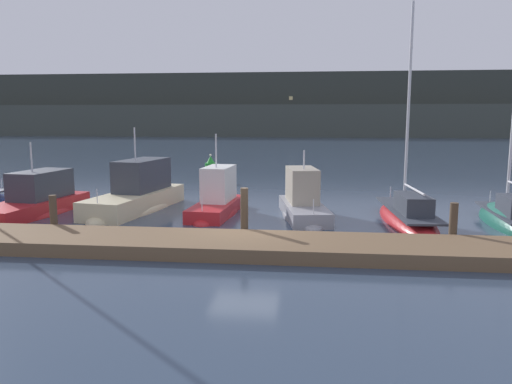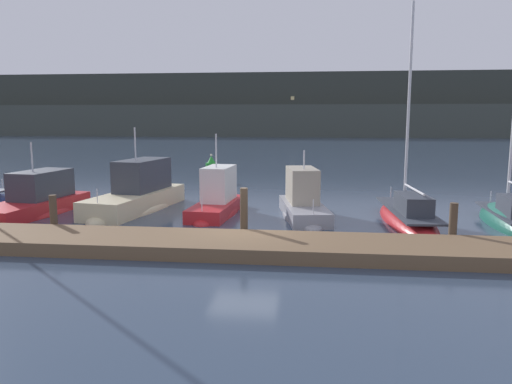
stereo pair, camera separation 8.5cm
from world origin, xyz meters
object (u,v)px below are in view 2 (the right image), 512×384
motorboat_berth_5 (303,208)px  sailboat_berth_7 (510,223)px  sailboat_berth_6 (407,219)px  motorboat_berth_3 (137,201)px  channel_buoy (211,171)px  motorboat_berth_4 (217,205)px  motorboat_berth_2 (35,207)px

motorboat_berth_5 → sailboat_berth_7: 8.60m
sailboat_berth_6 → motorboat_berth_5: bearing=169.1°
motorboat_berth_3 → channel_buoy: (1.35, 11.08, 0.28)m
motorboat_berth_4 → motorboat_berth_5: (3.97, -0.18, 0.02)m
motorboat_berth_5 → motorboat_berth_2: bearing=-176.5°
motorboat_berth_4 → motorboat_berth_5: 3.98m
motorboat_berth_3 → channel_buoy: bearing=83.0°
motorboat_berth_2 → sailboat_berth_6: bearing=-0.4°
motorboat_berth_4 → sailboat_berth_6: sailboat_berth_6 is taller
motorboat_berth_4 → sailboat_berth_7: sailboat_berth_7 is taller
channel_buoy → sailboat_berth_7: bearing=-39.8°
motorboat_berth_3 → motorboat_berth_5: 8.05m
motorboat_berth_4 → sailboat_berth_7: (12.53, -0.99, -0.29)m
motorboat_berth_3 → motorboat_berth_4: motorboat_berth_3 is taller
motorboat_berth_4 → channel_buoy: bearing=102.9°
motorboat_berth_4 → motorboat_berth_5: size_ratio=0.93×
sailboat_berth_6 → sailboat_berth_7: sailboat_berth_6 is taller
motorboat_berth_2 → motorboat_berth_3: 4.60m
motorboat_berth_3 → motorboat_berth_5: motorboat_berth_3 is taller
motorboat_berth_2 → motorboat_berth_5: motorboat_berth_2 is taller
sailboat_berth_7 → channel_buoy: bearing=140.2°
channel_buoy → motorboat_berth_4: bearing=-77.1°
motorboat_berth_2 → channel_buoy: (5.69, 12.61, 0.36)m
sailboat_berth_7 → channel_buoy: size_ratio=4.46×
channel_buoy → motorboat_berth_2: bearing=-114.3°
motorboat_berth_3 → sailboat_berth_6: size_ratio=0.79×
motorboat_berth_2 → channel_buoy: motorboat_berth_2 is taller
motorboat_berth_4 → motorboat_berth_5: bearing=-2.6°
motorboat_berth_3 → channel_buoy: 11.16m
motorboat_berth_2 → motorboat_berth_4: size_ratio=1.27×
sailboat_berth_6 → motorboat_berth_4: bearing=173.0°
motorboat_berth_2 → motorboat_berth_4: motorboat_berth_4 is taller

